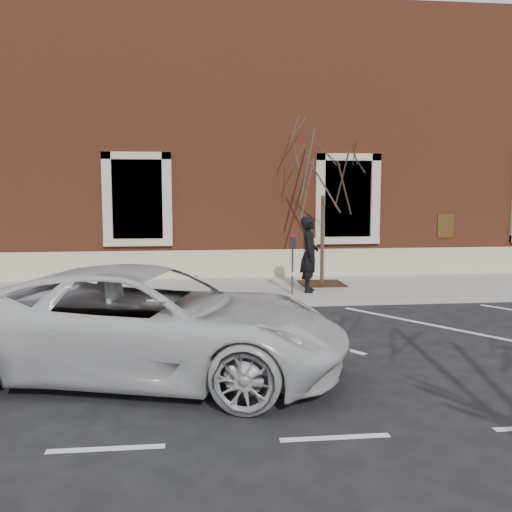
{
  "coord_description": "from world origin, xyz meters",
  "views": [
    {
      "loc": [
        -1.49,
        -12.71,
        2.63
      ],
      "look_at": [
        0.0,
        0.6,
        1.1
      ],
      "focal_mm": 40.0,
      "sensor_mm": 36.0,
      "label": 1
    }
  ],
  "objects": [
    {
      "name": "man",
      "position": [
        1.36,
        0.98,
        1.08
      ],
      "size": [
        0.6,
        0.77,
        1.87
      ],
      "primitive_type": "imported",
      "rotation": [
        0.0,
        0.0,
        1.32
      ],
      "color": "black",
      "rests_on": "sidewalk_near"
    },
    {
      "name": "sidewalk_near",
      "position": [
        0.0,
        1.75,
        0.07
      ],
      "size": [
        40.0,
        3.5,
        0.15
      ],
      "primitive_type": "cube",
      "color": "#B9B5AE",
      "rests_on": "ground"
    },
    {
      "name": "tree_grate",
      "position": [
        1.94,
        2.08,
        0.16
      ],
      "size": [
        1.14,
        1.14,
        0.03
      ],
      "primitive_type": "cube",
      "color": "#3A2212",
      "rests_on": "sidewalk_near"
    },
    {
      "name": "ground",
      "position": [
        0.0,
        0.0,
        0.0
      ],
      "size": [
        120.0,
        120.0,
        0.0
      ],
      "primitive_type": "plane",
      "color": "#28282B",
      "rests_on": "ground"
    },
    {
      "name": "parking_meter",
      "position": [
        0.89,
        0.7,
        1.17
      ],
      "size": [
        0.13,
        0.1,
        1.46
      ],
      "rotation": [
        0.0,
        0.0,
        0.05
      ],
      "color": "#595B60",
      "rests_on": "sidewalk_near"
    },
    {
      "name": "white_truck",
      "position": [
        -2.12,
        -4.69,
        0.78
      ],
      "size": [
        6.14,
        4.05,
        1.57
      ],
      "primitive_type": "imported",
      "rotation": [
        0.0,
        0.0,
        1.29
      ],
      "color": "silver",
      "rests_on": "ground"
    },
    {
      "name": "parking_stripes",
      "position": [
        0.0,
        -2.2,
        0.0
      ],
      "size": [
        28.0,
        4.4,
        0.01
      ],
      "primitive_type": null,
      "color": "silver",
      "rests_on": "ground"
    },
    {
      "name": "building_civic",
      "position": [
        0.0,
        7.74,
        4.0
      ],
      "size": [
        40.0,
        8.62,
        8.0
      ],
      "color": "brown",
      "rests_on": "ground"
    },
    {
      "name": "sapling",
      "position": [
        1.94,
        2.08,
        3.15
      ],
      "size": [
        2.57,
        2.57,
        4.29
      ],
      "color": "#48342C",
      "rests_on": "sidewalk_near"
    },
    {
      "name": "curb_near",
      "position": [
        0.0,
        -0.05,
        0.07
      ],
      "size": [
        40.0,
        0.12,
        0.15
      ],
      "primitive_type": "cube",
      "color": "#9E9E99",
      "rests_on": "ground"
    }
  ]
}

